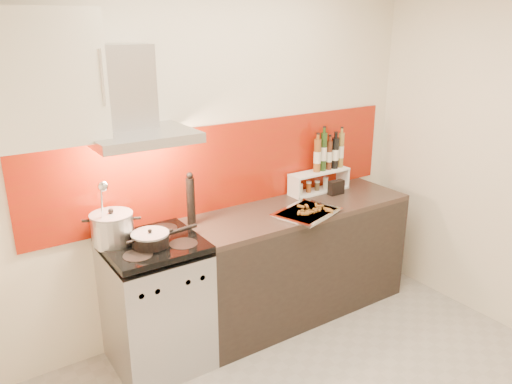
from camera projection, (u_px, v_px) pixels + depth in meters
back_wall at (222, 156)px, 3.66m from camera, size 3.40×0.02×2.60m
backsplash at (229, 166)px, 3.70m from camera, size 3.00×0.02×0.64m
range_stove at (157, 305)px, 3.33m from camera, size 0.60×0.60×0.91m
counter at (298, 259)px, 3.96m from camera, size 1.80×0.60×0.90m
range_hood at (134, 107)px, 3.02m from camera, size 0.62×0.50×0.61m
upper_cabinet at (32, 78)px, 2.65m from camera, size 0.70×0.35×0.72m
stock_pot at (112, 228)px, 3.13m from camera, size 0.27×0.27×0.23m
saute_pan at (152, 239)px, 3.11m from camera, size 0.46×0.24×0.11m
utensil_jar at (103, 229)px, 3.04m from camera, size 0.10×0.14×0.46m
pepper_mill at (191, 199)px, 3.41m from camera, size 0.06×0.06×0.38m
step_shelf at (324, 167)px, 4.09m from camera, size 0.55×0.15×0.49m
caddy_box at (336, 187)px, 4.05m from camera, size 0.13×0.06×0.11m
baking_tray at (307, 212)px, 3.64m from camera, size 0.54×0.48×0.03m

